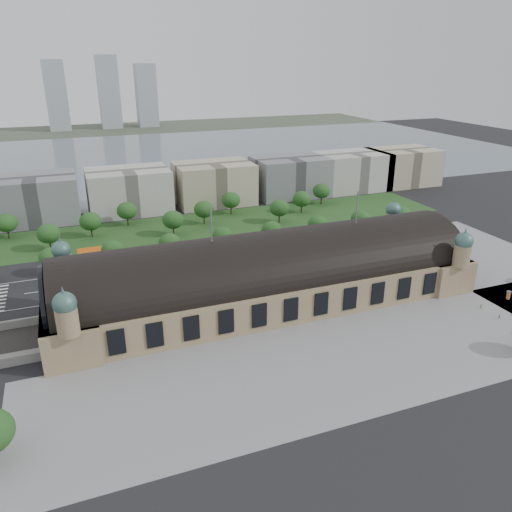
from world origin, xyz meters
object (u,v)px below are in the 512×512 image
object	(u,v)px
parked_car_1	(122,297)
parked_car_6	(149,291)
parked_car_2	(87,300)
parked_car_5	(113,293)
traffic_car_2	(56,294)
parked_car_4	(148,288)
pedestrian_0	(481,307)
petrol_station	(97,252)
bus_west	(212,274)
parked_car_3	(116,298)
pedestrian_1	(499,317)
parked_car_0	(76,299)
bus_east	(267,262)
traffic_car_4	(285,261)
advertising_column	(508,295)
bus_mid	(281,262)
traffic_car_5	(295,247)
traffic_car_3	(189,261)

from	to	relation	value
parked_car_1	parked_car_6	world-z (taller)	parked_car_1
parked_car_2	parked_car_5	distance (m)	9.55
traffic_car_2	parked_car_4	bearing A→B (deg)	76.16
pedestrian_0	parked_car_4	bearing A→B (deg)	145.18
petrol_station	traffic_car_2	size ratio (longest dim) A/B	2.57
bus_west	pedestrian_0	world-z (taller)	bus_west
parked_car_2	parked_car_3	xyz separation A→B (m)	(9.74, -1.46, -0.13)
bus_west	pedestrian_1	world-z (taller)	bus_west
parked_car_0	bus_east	distance (m)	76.90
traffic_car_4	parked_car_6	xyz separation A→B (m)	(-59.38, -8.23, -0.03)
parked_car_6	advertising_column	world-z (taller)	advertising_column
petrol_station	bus_mid	distance (m)	80.83
traffic_car_2	parked_car_6	size ratio (longest dim) A/B	1.17
bus_mid	pedestrian_1	size ratio (longest dim) A/B	6.98
traffic_car_5	parked_car_6	xyz separation A→B (m)	(-71.02, -22.84, -0.02)
advertising_column	pedestrian_1	world-z (taller)	advertising_column
traffic_car_5	parked_car_4	xyz separation A→B (m)	(-70.85, -20.10, 0.04)
bus_west	parked_car_5	bearing A→B (deg)	96.67
parked_car_2	pedestrian_1	distance (m)	143.69
bus_east	traffic_car_2	bearing A→B (deg)	82.81
parked_car_2	parked_car_6	xyz separation A→B (m)	(22.18, -0.19, -0.11)
parked_car_2	traffic_car_2	bearing A→B (deg)	-160.34
bus_east	traffic_car_5	bearing A→B (deg)	-58.31
bus_west	traffic_car_5	bearing A→B (deg)	-64.29
parked_car_2	parked_car_3	world-z (taller)	parked_car_2
petrol_station	bus_east	size ratio (longest dim) A/B	1.12
parked_car_2	bus_west	distance (m)	48.54
parked_car_0	parked_car_4	bearing A→B (deg)	52.61
traffic_car_4	parked_car_0	size ratio (longest dim) A/B	0.89
traffic_car_3	parked_car_2	xyz separation A→B (m)	(-43.14, -23.04, 0.04)
parked_car_0	parked_car_3	bearing A→B (deg)	35.93
bus_mid	parked_car_3	bearing A→B (deg)	98.66
traffic_car_5	parked_car_3	bearing A→B (deg)	108.87
bus_mid	petrol_station	bearing A→B (deg)	65.39
petrol_station	advertising_column	bearing A→B (deg)	-34.99
traffic_car_2	pedestrian_1	xyz separation A→B (m)	(139.60, -72.80, 0.06)
traffic_car_2	parked_car_5	bearing A→B (deg)	68.39
petrol_station	parked_car_6	size ratio (longest dim) A/B	3.00
traffic_car_2	parked_car_1	distance (m)	25.21
traffic_car_4	traffic_car_5	xyz separation A→B (m)	(11.64, 14.61, -0.01)
traffic_car_3	bus_east	distance (m)	33.85
parked_car_0	parked_car_5	xyz separation A→B (m)	(12.81, 0.00, 0.06)
parked_car_5	bus_west	xyz separation A→B (m)	(39.12, 2.00, 0.64)
bus_mid	traffic_car_3	bearing A→B (deg)	66.68
pedestrian_0	parked_car_6	bearing A→B (deg)	146.37
pedestrian_0	petrol_station	bearing A→B (deg)	134.81
parked_car_0	parked_car_5	world-z (taller)	parked_car_5
parked_car_2	pedestrian_1	bearing A→B (deg)	36.68
parked_car_5	pedestrian_0	world-z (taller)	parked_car_5
traffic_car_4	bus_west	xyz separation A→B (m)	(-33.24, -3.49, 0.77)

